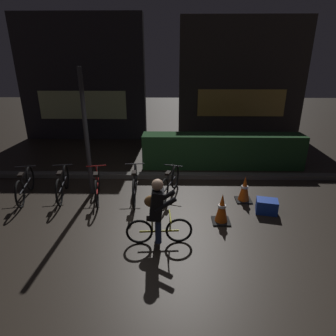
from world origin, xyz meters
The scene contains 15 objects.
ground_plane centered at (0.00, 0.00, 0.00)m, with size 40.00×40.00×0.00m, color #2D261E.
sidewalk_curb centered at (0.00, 2.20, 0.06)m, with size 12.00×0.24×0.12m, color #56544F.
hedge_row centered at (1.80, 3.10, 0.51)m, with size 4.80×0.70×1.02m, color #214723.
storefront_left centered at (-3.29, 6.50, 2.35)m, with size 4.94×0.54×4.73m.
storefront_right centered at (3.14, 7.20, 2.34)m, with size 5.18×0.54×4.71m.
street_post centered at (-1.69, 1.20, 1.48)m, with size 0.10×0.10×2.96m, color #2D2D33.
parked_bike_leftmost centered at (-3.17, 0.91, 0.33)m, with size 0.47×1.52×0.71m.
parked_bike_left_mid centered at (-2.32, 1.01, 0.33)m, with size 0.46×1.54×0.72m.
parked_bike_center_left centered at (-1.47, 0.93, 0.33)m, with size 0.47×1.56×0.73m.
parked_bike_center_right centered at (-0.59, 0.95, 0.35)m, with size 0.46×1.67×0.77m.
parked_bike_right_mid centered at (0.24, 1.10, 0.32)m, with size 0.53×1.46×0.70m.
traffic_cone_near centered at (1.29, -0.10, 0.31)m, with size 0.36×0.36×0.63m.
traffic_cone_far centered at (1.96, 0.84, 0.30)m, with size 0.36×0.36×0.62m.
blue_crate centered at (2.33, 0.30, 0.15)m, with size 0.44×0.32×0.30m, color #193DB7.
cyclist centered at (0.04, -0.80, 0.63)m, with size 1.19×0.50×1.25m.
Camera 1 is at (0.30, -5.13, 3.10)m, focal length 30.35 mm.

